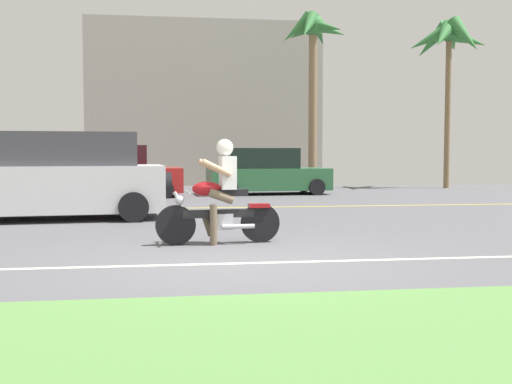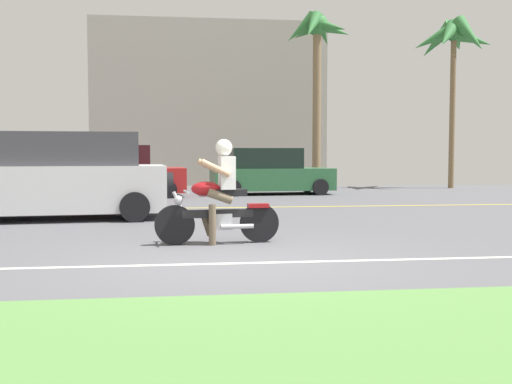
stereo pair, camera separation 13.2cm
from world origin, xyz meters
name	(u,v)px [view 1 (the left image)]	position (x,y,z in m)	size (l,w,h in m)	color
ground	(221,234)	(0.00, 3.00, -0.02)	(56.00, 30.00, 0.04)	#545459
grass_median	(305,359)	(0.00, -4.10, 0.03)	(56.00, 3.80, 0.06)	#548442
lane_line_near	(241,263)	(0.00, -0.17, 0.00)	(50.40, 0.12, 0.01)	silver
lane_line_far	(205,208)	(0.00, 8.11, 0.00)	(50.40, 0.12, 0.01)	yellow
motorcyclist	(220,200)	(-0.13, 1.66, 0.71)	(2.02, 0.66, 1.69)	black
suv_nearby	(53,177)	(-3.47, 5.83, 0.93)	(5.15, 2.54, 1.91)	silver
parked_car_1	(114,173)	(-2.75, 12.50, 0.79)	(4.37, 2.26, 1.70)	#AD1E1E
parked_car_2	(266,173)	(2.44, 13.20, 0.75)	(4.31, 2.11, 1.62)	#2D663D
palm_tree_0	(313,44)	(4.78, 16.09, 5.78)	(2.81, 2.69, 7.04)	#846B4C
palm_tree_1	(448,44)	(10.37, 15.96, 5.89)	(3.47, 3.21, 6.93)	brown
building_far	(204,106)	(0.70, 21.00, 3.64)	(10.43, 4.00, 7.29)	#A8A399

